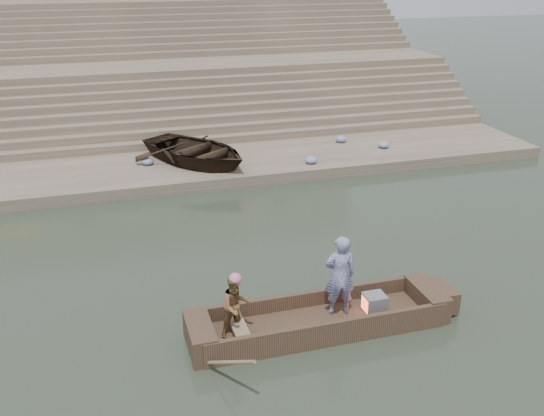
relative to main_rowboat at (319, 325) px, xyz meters
name	(u,v)px	position (x,y,z in m)	size (l,w,h in m)	color
ground	(145,290)	(-3.39, 2.69, -0.11)	(120.00, 120.00, 0.00)	#293326
lower_landing	(122,175)	(-3.39, 10.69, 0.09)	(32.00, 4.00, 0.40)	gray
mid_landing	(109,98)	(-3.39, 18.19, 1.29)	(32.00, 3.00, 2.80)	gray
upper_landing	(101,50)	(-3.39, 25.19, 2.49)	(32.00, 3.00, 5.20)	gray
ghat_steps	(107,82)	(-3.39, 19.88, 1.69)	(32.00, 11.00, 5.20)	gray
main_rowboat	(319,325)	(0.00, 0.00, 0.00)	(5.00, 1.30, 0.22)	brown
rowboat_trim	(329,315)	(0.21, -0.01, 0.20)	(6.04, 2.63, 2.00)	brown
standing_man	(340,275)	(0.50, 0.17, 1.02)	(0.66, 0.44, 1.82)	navy
rowing_man	(236,306)	(-1.79, 0.01, 0.78)	(0.65, 0.50, 1.33)	#226727
television	(374,303)	(1.26, 0.00, 0.31)	(0.46, 0.42, 0.40)	slate
beached_rowboat	(196,151)	(-0.73, 10.67, 0.76)	(3.24, 4.54, 0.94)	#2D2116
cloth_bundles	(299,151)	(3.19, 10.62, 0.42)	(9.55, 2.66, 0.26)	#3F5999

